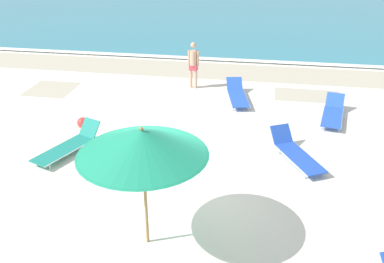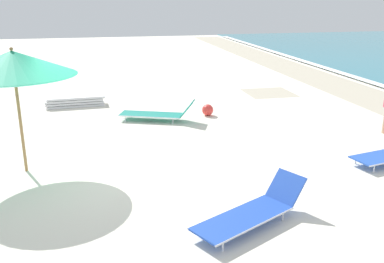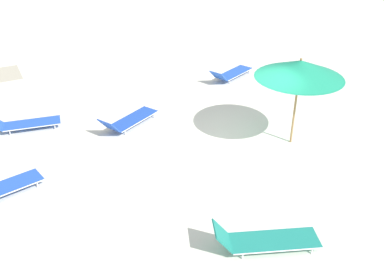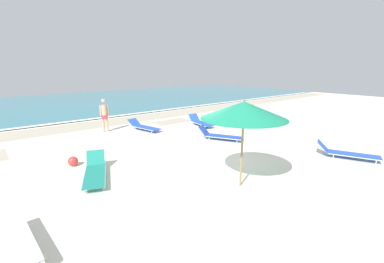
{
  "view_description": "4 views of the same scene",
  "coord_description": "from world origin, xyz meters",
  "views": [
    {
      "loc": [
        1.58,
        -8.14,
        5.74
      ],
      "look_at": [
        -0.07,
        1.6,
        0.88
      ],
      "focal_mm": 40.0,
      "sensor_mm": 36.0,
      "label": 1
    },
    {
      "loc": [
        8.34,
        -0.13,
        3.48
      ],
      "look_at": [
        -0.1,
        1.75,
        0.71
      ],
      "focal_mm": 40.0,
      "sensor_mm": 36.0,
      "label": 2
    },
    {
      "loc": [
        -8.53,
        5.77,
        6.27
      ],
      "look_at": [
        -0.27,
        1.45,
        1.09
      ],
      "focal_mm": 40.0,
      "sensor_mm": 36.0,
      "label": 3
    },
    {
      "loc": [
        -5.9,
        -6.12,
        3.38
      ],
      "look_at": [
        0.29,
        1.37,
        0.93
      ],
      "focal_mm": 24.0,
      "sensor_mm": 36.0,
      "label": 4
    }
  ],
  "objects": [
    {
      "name": "sun_lounger_under_umbrella",
      "position": [
        -3.5,
        1.52,
        0.22
      ],
      "size": [
        1.36,
        2.22,
        0.62
      ],
      "rotation": [
        0.0,
        0.0,
        -0.38
      ],
      "color": "#1E8475",
      "rests_on": "ground_plane"
    },
    {
      "name": "beach_ball",
      "position": [
        -3.73,
        3.05,
        0.17
      ],
      "size": [
        0.34,
        0.34,
        0.34
      ],
      "color": "red",
      "rests_on": "ground_plane"
    },
    {
      "name": "beach_umbrella",
      "position": [
        -0.4,
        -1.7,
        2.23
      ],
      "size": [
        2.39,
        2.39,
        2.54
      ],
      "color": "#9E7547",
      "rests_on": "ground_plane"
    },
    {
      "name": "sun_lounger_mid_beach_solo",
      "position": [
        0.79,
        6.12,
        0.21
      ],
      "size": [
        1.02,
        2.22,
        0.52
      ],
      "rotation": [
        0.0,
        0.0,
        0.2
      ],
      "color": "blue",
      "rests_on": "ground_plane"
    },
    {
      "name": "lounger_stack",
      "position": [
        -5.84,
        -0.9,
        0.16
      ],
      "size": [
        0.71,
        1.93,
        0.32
      ],
      "rotation": [
        0.0,
        0.0,
        0.05
      ],
      "color": "white",
      "rests_on": "ground_plane"
    },
    {
      "name": "sun_lounger_near_water_right",
      "position": [
        3.94,
        4.99,
        0.22
      ],
      "size": [
        0.97,
        2.13,
        0.57
      ],
      "rotation": [
        0.0,
        0.0,
        -0.18
      ],
      "color": "blue",
      "rests_on": "ground_plane"
    },
    {
      "name": "ground_plane",
      "position": [
        0.0,
        0.01,
        -0.08
      ],
      "size": [
        60.0,
        60.0,
        0.16
      ],
      "color": "silver"
    },
    {
      "name": "sun_lounger_beside_umbrella",
      "position": [
        4.52,
        -2.76,
        0.21
      ],
      "size": [
        1.39,
        2.2,
        0.57
      ],
      "rotation": [
        0.0,
        0.0,
        0.4
      ],
      "color": "blue",
      "rests_on": "ground_plane"
    },
    {
      "name": "sun_lounger_near_water_left",
      "position": [
        2.64,
        2.12,
        0.22
      ],
      "size": [
        1.5,
        2.13,
        0.6
      ],
      "rotation": [
        0.0,
        0.0,
        0.48
      ],
      "color": "blue",
      "rests_on": "ground_plane"
    },
    {
      "name": "ocean_water",
      "position": [
        0.0,
        20.38,
        0.03
      ],
      "size": [
        60.0,
        19.36,
        0.07
      ],
      "color": "teal",
      "rests_on": "ground_plane"
    },
    {
      "name": "beachgoer_wading_adult",
      "position": [
        -0.95,
        7.14,
        1.0
      ],
      "size": [
        0.44,
        0.27,
        1.76
      ],
      "rotation": [
        0.0,
        0.0,
        6.06
      ],
      "color": "tan",
      "rests_on": "ground_plane"
    }
  ]
}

